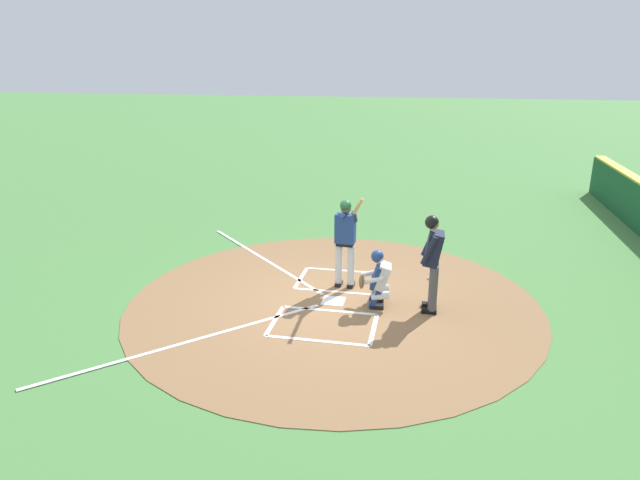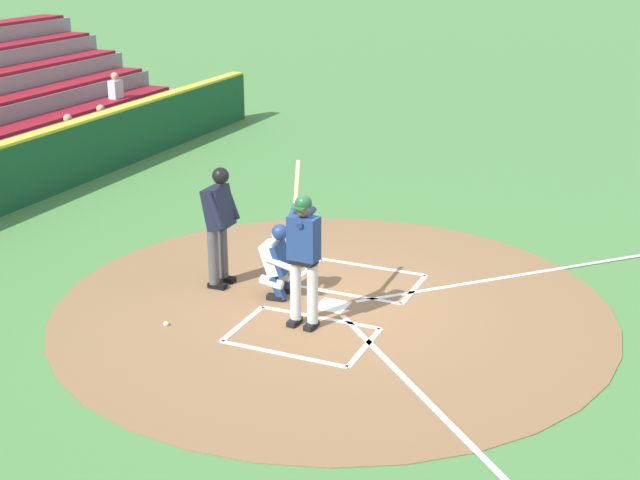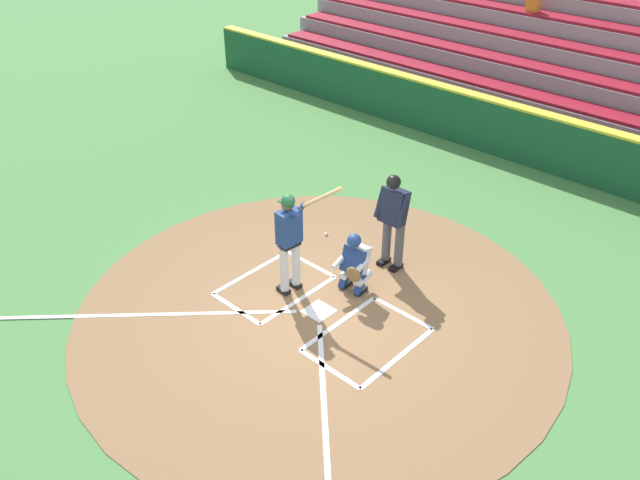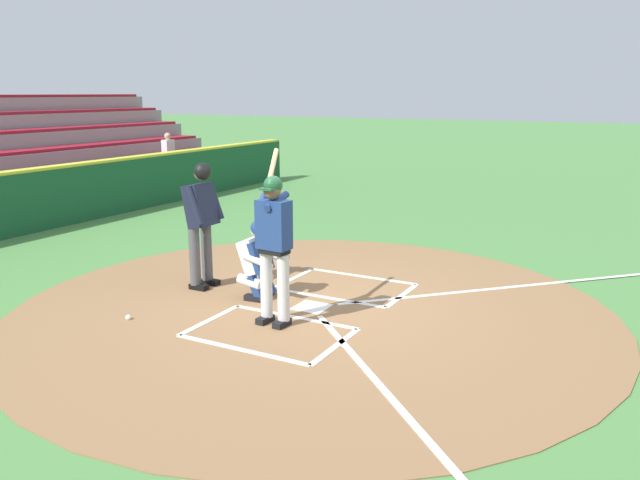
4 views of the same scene
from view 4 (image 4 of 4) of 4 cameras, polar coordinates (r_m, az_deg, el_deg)
ground_plane at (r=8.58m, az=-0.76°, el=-6.15°), size 120.00×120.00×0.00m
dirt_circle at (r=8.57m, az=-0.76°, el=-6.11°), size 8.00×8.00×0.01m
home_plate_and_chalk at (r=8.21m, az=4.66°, el=-6.99°), size 7.93×4.91×0.01m
batter at (r=7.71m, az=-4.20°, el=0.11°), size 0.97×0.66×2.13m
catcher at (r=8.85m, az=-5.52°, el=-1.59°), size 0.62×0.61×1.13m
plate_umpire at (r=9.34m, az=-10.65°, el=2.08°), size 0.58×0.41×1.86m
baseball at (r=8.48m, az=-16.92°, el=-6.71°), size 0.07×0.07×0.07m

